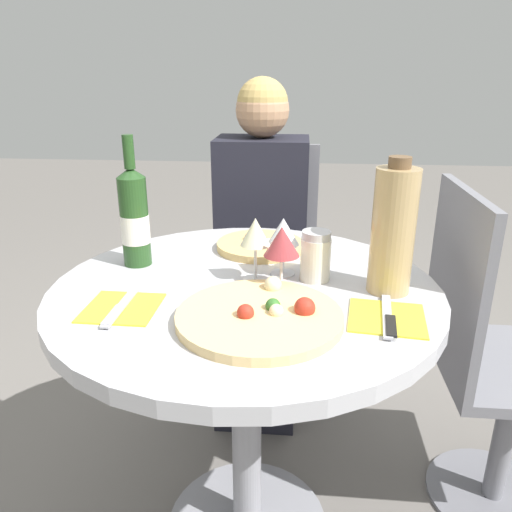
% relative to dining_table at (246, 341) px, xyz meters
% --- Properties ---
extents(dining_table, '(0.90, 0.90, 0.75)m').
position_rel_dining_table_xyz_m(dining_table, '(0.00, 0.00, 0.00)').
color(dining_table, gray).
rests_on(dining_table, ground_plane).
extents(chair_behind_diner, '(0.43, 0.43, 0.95)m').
position_rel_dining_table_xyz_m(chair_behind_diner, '(-0.02, 0.82, -0.14)').
color(chair_behind_diner, slate).
rests_on(chair_behind_diner, ground_plane).
extents(seated_diner, '(0.33, 0.48, 1.20)m').
position_rel_dining_table_xyz_m(seated_diner, '(-0.02, 0.66, -0.06)').
color(seated_diner, black).
rests_on(seated_diner, ground_plane).
extents(chair_empty_side, '(0.43, 0.43, 0.95)m').
position_rel_dining_table_xyz_m(chair_empty_side, '(0.66, 0.17, -0.14)').
color(chair_empty_side, slate).
rests_on(chair_empty_side, ground_plane).
extents(pizza_large, '(0.33, 0.33, 0.05)m').
position_rel_dining_table_xyz_m(pizza_large, '(0.05, -0.17, 0.16)').
color(pizza_large, '#E5C17F').
rests_on(pizza_large, dining_table).
extents(pizza_small_far, '(0.24, 0.24, 0.04)m').
position_rel_dining_table_xyz_m(pizza_small_far, '(0.01, 0.25, 0.16)').
color(pizza_small_far, '#DBB26B').
rests_on(pizza_small_far, dining_table).
extents(wine_bottle, '(0.07, 0.07, 0.33)m').
position_rel_dining_table_xyz_m(wine_bottle, '(-0.29, 0.11, 0.27)').
color(wine_bottle, '#23471E').
rests_on(wine_bottle, dining_table).
extents(tall_carafe, '(0.10, 0.10, 0.30)m').
position_rel_dining_table_xyz_m(tall_carafe, '(0.32, 0.00, 0.29)').
color(tall_carafe, tan).
rests_on(tall_carafe, dining_table).
extents(sugar_shaker, '(0.07, 0.07, 0.12)m').
position_rel_dining_table_xyz_m(sugar_shaker, '(0.16, 0.05, 0.21)').
color(sugar_shaker, silver).
rests_on(sugar_shaker, dining_table).
extents(wine_glass_back_right, '(0.08, 0.08, 0.14)m').
position_rel_dining_table_xyz_m(wine_glass_back_right, '(0.08, 0.08, 0.25)').
color(wine_glass_back_right, silver).
rests_on(wine_glass_back_right, dining_table).
extents(wine_glass_center, '(0.07, 0.07, 0.15)m').
position_rel_dining_table_xyz_m(wine_glass_center, '(0.02, 0.03, 0.26)').
color(wine_glass_center, silver).
rests_on(wine_glass_center, dining_table).
extents(wine_glass_front_right, '(0.08, 0.08, 0.15)m').
position_rel_dining_table_xyz_m(wine_glass_front_right, '(0.08, -0.01, 0.26)').
color(wine_glass_front_right, silver).
rests_on(wine_glass_front_right, dining_table).
extents(place_setting_left, '(0.15, 0.19, 0.01)m').
position_rel_dining_table_xyz_m(place_setting_left, '(-0.25, -0.15, 0.15)').
color(place_setting_left, yellow).
rests_on(place_setting_left, dining_table).
extents(place_setting_right, '(0.17, 0.19, 0.01)m').
position_rel_dining_table_xyz_m(place_setting_right, '(0.30, -0.14, 0.15)').
color(place_setting_right, yellow).
rests_on(place_setting_right, dining_table).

